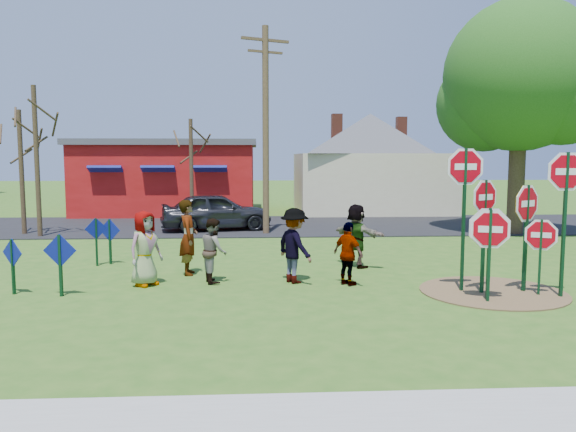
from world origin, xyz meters
name	(u,v)px	position (x,y,z in m)	size (l,w,h in m)	color
ground	(289,285)	(0.00, 0.00, 0.00)	(120.00, 120.00, 0.00)	#2F5C1A
sidewalk	(326,430)	(0.00, -7.20, 0.04)	(22.00, 1.80, 0.08)	#9E9E99
road	(274,225)	(0.00, 11.50, 0.02)	(120.00, 7.50, 0.04)	black
dirt_patch	(493,292)	(4.50, -1.00, 0.01)	(3.20, 3.20, 0.03)	brown
red_building	(170,176)	(-5.50, 17.99, 1.97)	(9.40, 7.69, 3.90)	#9B120F
cream_house	(370,159)	(5.50, 18.00, 2.92)	(9.40, 9.40, 6.50)	beige
stop_sign_a	(490,236)	(4.04, -1.83, 1.39)	(1.05, 0.35, 2.08)	#0F391E
stop_sign_b	(465,182)	(3.83, -0.87, 2.46)	(1.12, 0.07, 3.36)	#0F391E
stop_sign_c	(566,190)	(5.77, -1.52, 2.31)	(1.12, 0.08, 3.27)	#0F391E
stop_sign_d	(527,212)	(5.20, -1.00, 1.81)	(0.97, 0.61, 2.56)	#0F391E
stop_sign_e	(489,234)	(4.11, -1.63, 1.40)	(1.14, 0.28, 2.11)	#0F391E
stop_sign_f	(541,240)	(5.37, -1.35, 1.24)	(0.86, 0.36, 1.80)	#0F391E
stop_sign_g	(484,210)	(4.21, -1.09, 1.87)	(0.91, 0.54, 2.66)	#0F391E
blue_diamond_a	(13,260)	(-6.11, -0.58, 0.77)	(0.55, 0.35, 1.24)	#0F391E
blue_diamond_b	(60,258)	(-5.01, -0.82, 0.84)	(0.73, 0.09, 1.37)	#0F391E
blue_diamond_c	(110,236)	(-4.90, 2.87, 0.80)	(0.62, 0.22, 1.29)	#0F391E
blue_diamond_d	(96,236)	(-5.21, 2.62, 0.84)	(0.53, 0.33, 1.35)	#0F391E
person_a	(145,248)	(-3.38, 0.12, 0.88)	(0.86, 0.56, 1.76)	#4B5496
person_b	(188,237)	(-2.51, 1.33, 0.97)	(0.70, 0.46, 1.93)	#297164
person_c	(214,250)	(-1.80, 0.40, 0.78)	(0.75, 0.59, 1.55)	brown
person_d	(294,246)	(0.14, 0.24, 0.90)	(1.16, 0.67, 1.80)	#38383E
person_e	(348,254)	(1.38, -0.12, 0.75)	(0.88, 0.37, 1.50)	#442D56
person_f	(356,236)	(1.95, 2.05, 0.87)	(1.62, 0.52, 1.75)	#1C532E
suv	(216,211)	(-2.43, 9.98, 0.80)	(1.81, 4.49, 1.53)	#2D2D32
utility_pole	(266,126)	(-0.41, 8.87, 4.20)	(1.84, 0.85, 7.97)	#4C3823
leafy_tree	(524,84)	(9.49, 8.33, 5.80)	(6.34, 5.79, 9.02)	#382819
bare_tree_west	(21,154)	(-9.84, 9.21, 3.12)	(1.80, 1.80, 4.82)	#382819
bare_tree_east	(191,156)	(-3.74, 12.83, 3.07)	(1.80, 1.80, 4.74)	#382819
bare_tree_mid	(36,140)	(-8.97, 8.50, 3.66)	(1.80, 1.80, 5.66)	#382819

